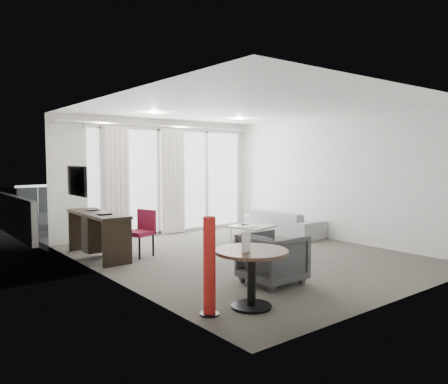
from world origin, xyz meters
TOP-DOWN VIEW (x-y plane):
  - floor at (0.00, 0.00)m, footprint 5.00×6.00m
  - ceiling at (0.00, 0.00)m, footprint 5.00×6.00m
  - wall_left at (-2.50, 0.00)m, footprint 0.00×6.00m
  - wall_right at (2.50, 0.00)m, footprint 0.00×6.00m
  - wall_front at (0.00, -3.00)m, footprint 5.00×0.00m
  - window_panel at (0.30, 2.98)m, footprint 4.00×0.02m
  - window_frame at (0.30, 2.97)m, footprint 4.10×0.06m
  - curtain_left at (-1.15, 2.82)m, footprint 0.60×0.20m
  - curtain_right at (0.25, 2.82)m, footprint 0.60×0.20m
  - curtain_track at (0.00, 2.82)m, footprint 4.80×0.04m
  - downlight_a at (-0.90, 1.60)m, footprint 0.12×0.12m
  - downlight_b at (1.20, 1.60)m, footprint 0.12×0.12m
  - desk at (-2.09, 1.49)m, footprint 0.52×1.67m
  - tv at (-2.46, 1.45)m, footprint 0.05×0.80m
  - desk_chair at (-1.50, 1.10)m, footprint 0.55×0.54m
  - round_table at (-1.70, -2.09)m, footprint 0.92×0.92m
  - menu_card at (-1.84, -2.15)m, footprint 0.13×0.04m
  - red_lamp at (-2.23, -1.99)m, footprint 0.26×0.26m
  - tub_armchair at (-0.81, -1.54)m, footprint 0.77×0.75m
  - coffee_table at (0.97, 0.90)m, footprint 0.91×0.91m
  - remote at (0.91, 1.04)m, footprint 0.08×0.15m
  - magazine at (0.86, 0.81)m, footprint 0.29×0.33m
  - sofa at (2.11, 1.09)m, footprint 0.75×1.91m
  - terrace_slab at (0.30, 4.50)m, footprint 5.60×3.00m
  - rattan_chair_a at (1.36, 4.20)m, footprint 0.77×0.77m
  - rattan_chair_b at (1.46, 4.84)m, footprint 0.71×0.71m
  - rattan_table at (1.33, 3.52)m, footprint 0.61×0.61m
  - balustrade at (0.30, 5.95)m, footprint 5.50×0.06m

SIDE VIEW (x-z plane):
  - terrace_slab at x=0.30m, z-range -0.12..0.00m
  - floor at x=0.00m, z-range 0.00..0.00m
  - coffee_table at x=0.97m, z-range 0.00..0.34m
  - rattan_table at x=1.33m, z-range 0.00..0.49m
  - sofa at x=2.11m, z-range 0.00..0.56m
  - round_table at x=-1.70m, z-range 0.00..0.68m
  - tub_armchair at x=-0.81m, z-range 0.00..0.70m
  - remote at x=0.91m, z-range 0.35..0.37m
  - magazine at x=0.86m, z-range 0.35..0.37m
  - desk at x=-2.09m, z-range 0.00..0.78m
  - rattan_chair_b at x=1.46m, z-range 0.00..0.82m
  - desk_chair at x=-1.50m, z-range 0.00..0.82m
  - rattan_chair_a at x=1.36m, z-range 0.00..0.86m
  - balustrade at x=0.30m, z-range -0.02..1.02m
  - red_lamp at x=-2.23m, z-range 0.00..1.09m
  - menu_card at x=-1.84m, z-range 0.60..0.84m
  - window_panel at x=0.30m, z-range 0.01..2.39m
  - curtain_left at x=-1.15m, z-range 0.01..2.39m
  - curtain_right at x=0.25m, z-range 0.01..2.39m
  - window_frame at x=0.30m, z-range -0.02..2.42m
  - wall_left at x=-2.50m, z-range 0.00..2.60m
  - wall_right at x=2.50m, z-range 0.00..2.60m
  - wall_front at x=0.00m, z-range 0.00..2.60m
  - tv at x=-2.46m, z-range 1.10..1.60m
  - curtain_track at x=0.00m, z-range 2.43..2.47m
  - downlight_a at x=-0.90m, z-range 2.58..2.60m
  - downlight_b at x=1.20m, z-range 2.58..2.60m
  - ceiling at x=0.00m, z-range 2.60..2.60m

